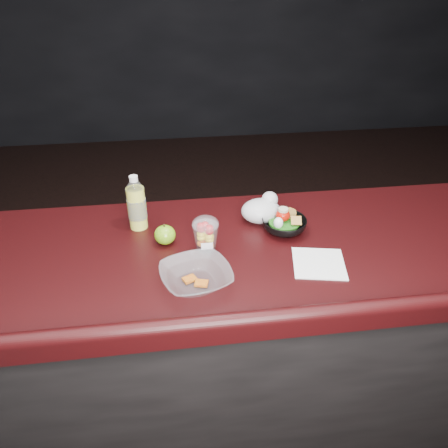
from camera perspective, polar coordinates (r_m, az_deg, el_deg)
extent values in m
cube|color=black|center=(1.80, -2.05, -17.21)|extent=(4.00, 0.65, 0.98)
cube|color=black|center=(1.45, -2.43, -4.01)|extent=(4.06, 0.71, 0.04)
cylinder|color=#E8EC3D|center=(1.55, -11.29, 2.06)|extent=(0.06, 0.06, 0.15)
cylinder|color=white|center=(1.55, -11.29, 2.06)|extent=(0.07, 0.07, 0.15)
cone|color=white|center=(1.51, -11.65, 5.05)|extent=(0.06, 0.06, 0.03)
cylinder|color=white|center=(1.50, -11.75, 5.82)|extent=(0.03, 0.03, 0.02)
cylinder|color=#072D99|center=(1.55, -11.29, 2.06)|extent=(0.07, 0.07, 0.07)
ellipsoid|color=white|center=(1.39, -2.45, 0.00)|extent=(0.09, 0.09, 0.05)
ellipsoid|color=#40770D|center=(1.47, -7.72, -1.41)|extent=(0.07, 0.07, 0.07)
cylinder|color=black|center=(1.45, -7.82, -0.23)|extent=(0.01, 0.01, 0.01)
ellipsoid|color=silver|center=(1.58, 4.84, 1.72)|extent=(0.14, 0.12, 0.08)
sphere|color=silver|center=(1.59, 5.99, 3.18)|extent=(0.06, 0.06, 0.06)
imported|color=black|center=(1.54, 7.85, -0.15)|extent=(0.20, 0.20, 0.05)
cylinder|color=#0F470C|center=(1.54, 7.88, 0.17)|extent=(0.11, 0.11, 0.01)
ellipsoid|color=#9F1106|center=(1.53, 7.69, 1.15)|extent=(0.05, 0.05, 0.04)
cylinder|color=beige|center=(1.52, 7.75, 1.87)|extent=(0.04, 0.04, 0.01)
ellipsoid|color=white|center=(1.50, 7.12, 0.13)|extent=(0.03, 0.03, 0.04)
imported|color=silver|center=(1.30, -3.67, -6.90)|extent=(0.25, 0.25, 0.05)
cube|color=#990F0C|center=(1.31, -4.52, -7.17)|extent=(0.05, 0.04, 0.01)
cube|color=#990F0C|center=(1.29, -2.96, -7.73)|extent=(0.04, 0.04, 0.01)
cube|color=white|center=(1.41, 12.28, -5.04)|extent=(0.19, 0.19, 0.00)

